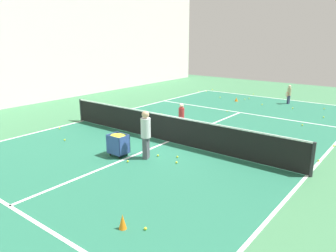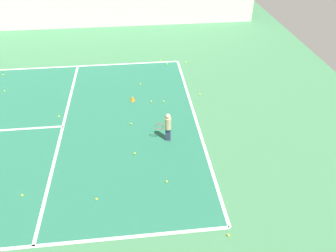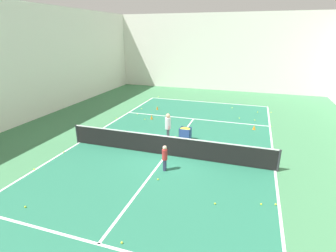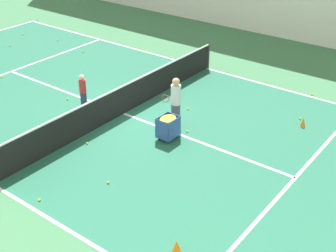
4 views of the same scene
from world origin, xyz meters
TOP-DOWN VIEW (x-y plane):
  - ground_plane at (0.00, 0.00)m, footprint 38.80×38.80m
  - court_playing_area at (0.00, 0.00)m, footprint 10.59×23.29m
  - line_baseline_far at (0.00, 11.65)m, footprint 10.59×0.10m
  - line_sideline_left at (-5.30, 0.00)m, footprint 0.10×23.29m
  - line_sideline_right at (5.30, 0.00)m, footprint 0.10×23.29m
  - line_service_near at (0.00, -6.40)m, footprint 10.59×0.10m
  - line_service_far at (0.00, 6.40)m, footprint 10.59×0.10m
  - line_centre_service at (0.00, 0.00)m, footprint 0.10×12.81m
  - hall_enclosure_far at (0.00, 17.48)m, footprint 22.10×0.15m
  - tennis_net at (0.00, 0.00)m, footprint 10.89×0.10m
  - coach_at_net at (-0.51, 1.87)m, footprint 0.43×0.66m
  - child_midcourt at (0.44, -1.52)m, footprint 0.26×0.26m
  - ball_cart at (0.43, 2.27)m, footprint 0.64×0.52m
  - training_cone_0 at (-3.42, 7.86)m, footprint 0.16×0.16m
  - training_cone_2 at (-2.92, 5.37)m, footprint 0.17×0.17m
  - training_cone_3 at (4.27, 5.44)m, footprint 0.21×0.21m
  - tennis_ball_0 at (4.98, 1.55)m, footprint 0.07×0.07m
  - tennis_ball_1 at (-0.27, 2.53)m, footprint 0.07×0.07m
  - tennis_ball_2 at (5.35, 6.32)m, footprint 0.07×0.07m
  - tennis_ball_4 at (0.66, -6.16)m, footprint 0.07×0.07m
  - tennis_ball_6 at (-0.73, 1.50)m, footprint 0.07×0.07m
  - tennis_ball_7 at (-5.26, -1.42)m, footprint 0.07×0.07m
  - tennis_ball_8 at (-5.20, 10.33)m, footprint 0.07×0.07m
  - tennis_ball_9 at (-4.41, 6.09)m, footprint 0.07×0.07m
  - tennis_ball_10 at (-3.49, -5.71)m, footprint 0.07×0.07m
  - tennis_ball_11 at (-1.61, 1.62)m, footprint 0.07×0.07m
  - tennis_ball_13 at (2.24, 0.48)m, footprint 0.07×0.07m
  - tennis_ball_15 at (5.17, -2.71)m, footprint 0.07×0.07m
  - tennis_ball_16 at (5.52, 9.89)m, footprint 0.07×0.07m
  - tennis_ball_19 at (-5.32, -3.38)m, footprint 0.07×0.07m
  - tennis_ball_20 at (3.04, -3.37)m, footprint 0.07×0.07m
  - tennis_ball_21 at (-1.33, 1.19)m, footprint 0.07×0.07m
  - tennis_ball_22 at (4.66, -2.87)m, footprint 0.07×0.07m
  - tennis_ball_24 at (4.31, 7.38)m, footprint 0.07×0.07m
  - tennis_ball_26 at (-4.86, 12.14)m, footprint 0.07×0.07m
  - tennis_ball_27 at (3.21, 7.54)m, footprint 0.07×0.07m
  - tennis_ball_28 at (-5.46, 4.67)m, footprint 0.07×0.07m
  - tennis_ball_29 at (0.44, -2.42)m, footprint 0.07×0.07m
  - tennis_ball_30 at (4.48, 9.60)m, footprint 0.07×0.07m
  - tennis_ball_31 at (-3.34, 5.11)m, footprint 0.07×0.07m
  - tennis_ball_32 at (3.34, 2.43)m, footprint 0.07×0.07m
  - tennis_ball_36 at (2.44, 10.26)m, footprint 0.07×0.07m
  - tennis_ball_37 at (-4.74, 7.67)m, footprint 0.07×0.07m

SIDE VIEW (x-z plane):
  - ground_plane at x=0.00m, z-range 0.00..0.00m
  - court_playing_area at x=0.00m, z-range 0.00..0.00m
  - line_baseline_far at x=0.00m, z-range 0.00..0.01m
  - line_sideline_left at x=-5.30m, z-range 0.00..0.01m
  - line_sideline_right at x=5.30m, z-range 0.00..0.01m
  - line_service_near at x=0.00m, z-range 0.00..0.01m
  - line_service_far at x=0.00m, z-range 0.00..0.01m
  - line_centre_service at x=0.00m, z-range 0.00..0.01m
  - tennis_ball_0 at x=4.98m, z-range 0.00..0.07m
  - tennis_ball_1 at x=-0.27m, z-range 0.00..0.07m
  - tennis_ball_2 at x=5.35m, z-range 0.00..0.07m
  - tennis_ball_4 at x=0.66m, z-range 0.00..0.07m
  - tennis_ball_6 at x=-0.73m, z-range 0.00..0.07m
  - tennis_ball_7 at x=-5.26m, z-range 0.00..0.07m
  - tennis_ball_8 at x=-5.20m, z-range 0.00..0.07m
  - tennis_ball_9 at x=-4.41m, z-range 0.00..0.07m
  - tennis_ball_10 at x=-3.49m, z-range 0.00..0.07m
  - tennis_ball_11 at x=-1.61m, z-range 0.00..0.07m
  - tennis_ball_13 at x=2.24m, z-range 0.00..0.07m
  - tennis_ball_15 at x=5.17m, z-range 0.00..0.07m
  - tennis_ball_16 at x=5.52m, z-range 0.00..0.07m
  - tennis_ball_19 at x=-5.32m, z-range 0.00..0.07m
  - tennis_ball_20 at x=3.04m, z-range 0.00..0.07m
  - tennis_ball_21 at x=-1.33m, z-range 0.00..0.07m
  - tennis_ball_22 at x=4.66m, z-range 0.00..0.07m
  - tennis_ball_24 at x=4.31m, z-range 0.00..0.07m
  - tennis_ball_26 at x=-4.86m, z-range 0.00..0.07m
  - tennis_ball_27 at x=3.21m, z-range 0.00..0.07m
  - tennis_ball_28 at x=-5.46m, z-range 0.00..0.07m
  - tennis_ball_29 at x=0.44m, z-range 0.00..0.07m
  - tennis_ball_30 at x=4.48m, z-range 0.00..0.07m
  - tennis_ball_31 at x=-3.34m, z-range 0.00..0.07m
  - tennis_ball_32 at x=3.34m, z-range 0.00..0.07m
  - tennis_ball_36 at x=2.44m, z-range 0.00..0.07m
  - tennis_ball_37 at x=-4.74m, z-range 0.00..0.07m
  - training_cone_3 at x=4.27m, z-range 0.00..0.28m
  - training_cone_0 at x=-3.42m, z-range 0.00..0.34m
  - training_cone_2 at x=-2.92m, z-range 0.00..0.35m
  - ball_cart at x=0.43m, z-range 0.16..0.95m
  - tennis_net at x=0.00m, z-range 0.02..1.10m
  - child_midcourt at x=0.44m, z-range 0.09..1.33m
  - coach_at_net at x=-0.51m, z-range 0.12..1.79m
  - hall_enclosure_far at x=0.00m, z-range 0.00..7.98m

